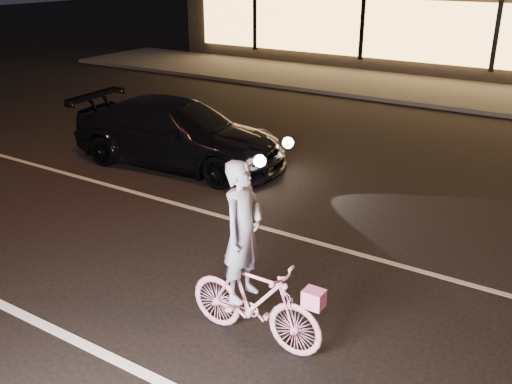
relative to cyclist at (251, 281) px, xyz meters
The scene contains 6 objects.
ground 1.08m from the cyclist, 147.63° to the left, with size 90.00×90.00×0.00m, color black.
lane_stripe_near 1.46m from the cyclist, 122.05° to the right, with size 60.00×0.12×0.01m, color silver.
lane_stripe_far 2.62m from the cyclist, 105.49° to the left, with size 60.00×0.10×0.01m, color gray.
sidewalk 13.46m from the cyclist, 92.87° to the left, with size 30.00×4.00×0.12m, color #383533.
cyclist is the anchor object (origin of this frame).
sedan 5.94m from the cyclist, 137.03° to the left, with size 4.60×2.19×1.29m.
Camera 1 is at (3.50, -4.78, 3.87)m, focal length 40.00 mm.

